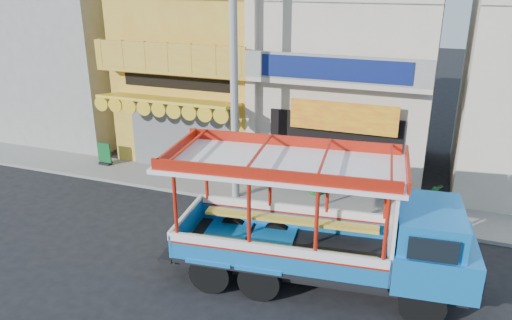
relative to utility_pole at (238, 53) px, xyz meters
The scene contains 12 objects.
ground 6.08m from the utility_pole, 75.53° to the right, with size 90.00×90.00×0.00m, color black.
sidewalk 5.09m from the utility_pole, 39.41° to the left, with size 30.00×2.00×0.12m, color slate.
shophouse_left 5.70m from the utility_pole, 124.03° to the left, with size 6.00×7.50×8.24m.
shophouse_right 5.54m from the utility_pole, 58.56° to the left, with size 6.00×6.75×8.24m.
party_pilaster 1.87m from the utility_pole, 95.46° to the left, with size 0.35×0.30×8.00m, color #BFB49D.
filler_building_left 11.25m from the utility_pole, 155.15° to the left, with size 6.00×6.00×7.60m, color gray.
utility_pole is the anchor object (origin of this frame).
songthaew_truck 6.60m from the utility_pole, 42.81° to the right, with size 7.64×3.15×3.47m.
green_sign 7.79m from the utility_pole, behind, with size 0.59×0.28×0.90m.
potted_plant_a 5.15m from the utility_pole, 26.76° to the left, with size 0.96×0.83×1.07m, color #18541F.
potted_plant_b 6.82m from the utility_pole, ahead, with size 0.49×0.39×0.89m, color #18541F.
potted_plant_c 7.79m from the utility_pole, ahead, with size 0.55×0.55×0.98m, color #18541F.
Camera 1 is at (5.10, -11.24, 7.39)m, focal length 35.00 mm.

